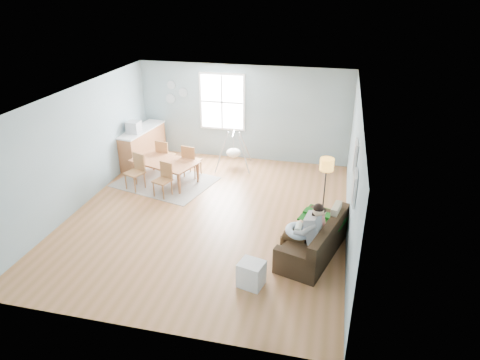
% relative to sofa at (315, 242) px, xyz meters
% --- Properties ---
extents(room, '(8.40, 9.40, 3.90)m').
position_rel_sofa_xyz_m(room, '(-2.41, 0.95, 2.15)').
color(room, '#9E6738').
extents(window, '(1.32, 0.08, 1.62)m').
position_rel_sofa_xyz_m(window, '(-3.01, 4.41, 1.38)').
color(window, white).
rests_on(window, room).
extents(pictures, '(0.05, 1.34, 0.74)m').
position_rel_sofa_xyz_m(pictures, '(0.55, -0.10, 1.58)').
color(pictures, white).
rests_on(pictures, room).
extents(wall_plates, '(0.67, 0.02, 0.66)m').
position_rel_sofa_xyz_m(wall_plates, '(-4.42, 4.42, 1.56)').
color(wall_plates, '#94A7B1').
rests_on(wall_plates, room).
extents(sofa, '(1.30, 2.01, 0.75)m').
position_rel_sofa_xyz_m(sofa, '(0.00, 0.00, 0.00)').
color(sofa, black).
rests_on(sofa, room).
extents(green_throw, '(1.03, 0.93, 0.04)m').
position_rel_sofa_xyz_m(green_throw, '(0.11, 0.61, 0.21)').
color(green_throw, '#135515').
rests_on(green_throw, sofa).
extents(beige_pillow, '(0.21, 0.45, 0.43)m').
position_rel_sofa_xyz_m(beige_pillow, '(0.33, 0.41, 0.41)').
color(beige_pillow, tan).
rests_on(beige_pillow, sofa).
extents(father, '(0.92, 0.49, 1.24)m').
position_rel_sofa_xyz_m(father, '(-0.19, -0.22, 0.39)').
color(father, gray).
rests_on(father, sofa).
extents(nursing_pillow, '(0.64, 0.63, 0.20)m').
position_rel_sofa_xyz_m(nursing_pillow, '(-0.32, -0.18, 0.32)').
color(nursing_pillow, '#C9DEFC').
rests_on(nursing_pillow, father).
extents(infant, '(0.14, 0.34, 0.13)m').
position_rel_sofa_xyz_m(infant, '(-0.32, -0.15, 0.40)').
color(infant, silver).
rests_on(infant, nursing_pillow).
extents(toddler, '(0.50, 0.29, 0.75)m').
position_rel_sofa_xyz_m(toddler, '(-0.01, 0.19, 0.37)').
color(toddler, white).
rests_on(toddler, sofa).
extents(floor_lamp, '(0.29, 0.29, 1.45)m').
position_rel_sofa_xyz_m(floor_lamp, '(0.06, 1.34, 0.93)').
color(floor_lamp, black).
rests_on(floor_lamp, room).
extents(storage_cube, '(0.49, 0.46, 0.46)m').
position_rel_sofa_xyz_m(storage_cube, '(-1.01, -1.16, -0.04)').
color(storage_cube, white).
rests_on(storage_cube, room).
extents(rug, '(2.71, 2.30, 0.01)m').
position_rel_sofa_xyz_m(rug, '(-4.01, 2.36, -0.26)').
color(rug, gray).
rests_on(rug, room).
extents(dining_table, '(1.87, 1.40, 0.59)m').
position_rel_sofa_xyz_m(dining_table, '(-4.01, 2.36, 0.03)').
color(dining_table, brown).
rests_on(dining_table, rug).
extents(chair_sw, '(0.53, 0.53, 0.90)m').
position_rel_sofa_xyz_m(chair_sw, '(-4.55, 1.90, 0.24)').
color(chair_sw, '#905B31').
rests_on(chair_sw, rug).
extents(chair_se, '(0.48, 0.48, 0.83)m').
position_rel_sofa_xyz_m(chair_se, '(-3.74, 1.68, 0.20)').
color(chair_se, '#905B31').
rests_on(chair_se, rug).
extents(chair_nw, '(0.47, 0.47, 0.89)m').
position_rel_sofa_xyz_m(chair_nw, '(-4.28, 3.02, 0.24)').
color(chair_nw, '#905B31').
rests_on(chair_nw, rug).
extents(chair_ne, '(0.47, 0.47, 0.90)m').
position_rel_sofa_xyz_m(chair_ne, '(-3.46, 2.81, 0.24)').
color(chair_ne, '#905B31').
rests_on(chair_ne, rug).
extents(counter, '(0.75, 1.86, 1.01)m').
position_rel_sofa_xyz_m(counter, '(-5.11, 3.45, 0.24)').
color(counter, brown).
rests_on(counter, room).
extents(monitor, '(0.35, 0.33, 0.32)m').
position_rel_sofa_xyz_m(monitor, '(-5.14, 3.11, 0.90)').
color(monitor, '#AFAFB4').
rests_on(monitor, counter).
extents(baby_swing, '(1.10, 1.11, 0.98)m').
position_rel_sofa_xyz_m(baby_swing, '(-2.52, 3.72, 0.17)').
color(baby_swing, '#AFAFB4').
rests_on(baby_swing, room).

